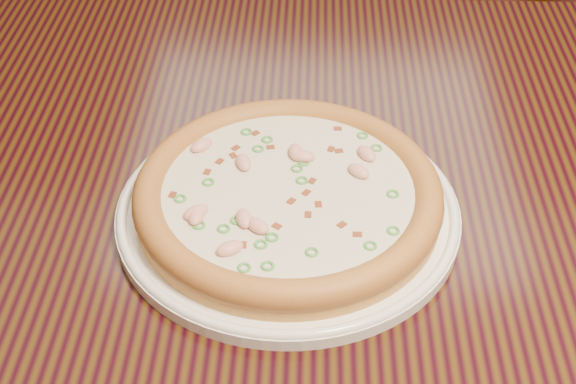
{
  "coord_description": "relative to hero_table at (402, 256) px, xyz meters",
  "views": [
    {
      "loc": [
        -0.04,
        -0.99,
        1.26
      ],
      "look_at": [
        -0.06,
        -0.43,
        0.78
      ],
      "focal_mm": 50.0,
      "sensor_mm": 36.0,
      "label": 1
    }
  ],
  "objects": [
    {
      "name": "pizza",
      "position": [
        -0.12,
        -0.05,
        0.13
      ],
      "size": [
        0.29,
        0.29,
        0.03
      ],
      "color": "gold",
      "rests_on": "plate"
    },
    {
      "name": "ground",
      "position": [
        -0.06,
        0.38,
        -0.65
      ],
      "size": [
        9.0,
        9.0,
        0.0
      ],
      "primitive_type": "plane",
      "color": "black"
    },
    {
      "name": "hero_table",
      "position": [
        0.0,
        0.0,
        0.0
      ],
      "size": [
        1.2,
        0.8,
        0.75
      ],
      "color": "black",
      "rests_on": "ground"
    },
    {
      "name": "plate",
      "position": [
        -0.12,
        -0.05,
        0.11
      ],
      "size": [
        0.32,
        0.32,
        0.02
      ],
      "color": "white",
      "rests_on": "hero_table"
    }
  ]
}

